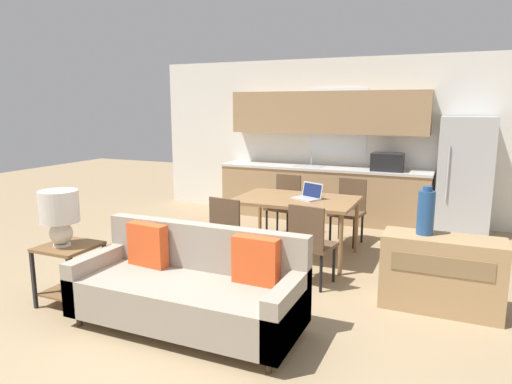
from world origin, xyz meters
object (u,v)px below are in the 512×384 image
Objects in this scene: couch at (191,288)px; laptop at (309,195)px; table_lamp at (59,212)px; refrigerator at (464,176)px; credenza at (441,273)px; vase at (426,212)px; side_table at (70,264)px; dining_chair_near_right at (311,241)px; dining_chair_near_left at (231,231)px; dining_chair_far_left at (285,202)px; dining_chair_far_right at (349,208)px; dining_table at (296,203)px.

laptop is at bearing 80.21° from couch.
table_lamp is at bearing -101.28° from laptop.
table_lamp is at bearing -129.52° from refrigerator.
vase reaches higher than credenza.
laptop is at bearing 53.25° from side_table.
vase is 1.16× the size of laptop.
dining_chair_near_left is at bearing 7.33° from dining_chair_near_right.
table_lamp reaches higher than couch.
side_table is at bearing -176.80° from couch.
dining_chair_far_left is at bearing 140.95° from credenza.
dining_chair_near_right is 2.26× the size of laptop.
credenza is at bearing -174.17° from dining_chair_near_left.
laptop reaches higher than dining_chair_near_right.
credenza is at bearing 21.80° from table_lamp.
couch is 2.33m from credenza.
dining_chair_far_right and dining_chair_far_left have the same top height.
side_table is (-3.49, -4.24, -0.48)m from refrigerator.
dining_table is 2.53× the size of side_table.
dining_chair_near_left is (-0.02, -1.74, 0.00)m from dining_chair_far_left.
laptop is (0.15, 0.04, 0.11)m from dining_table.
dining_chair_far_left and dining_chair_near_right have the same top height.
side_table is 2.42m from dining_chair_near_right.
dining_chair_far_left is at bearing -171.74° from dining_chair_far_right.
couch reaches higher than dining_table.
couch is 2.22× the size of dining_chair_far_left.
dining_table is at bearing 151.95° from credenza.
laptop is (1.70, 2.27, 0.41)m from side_table.
side_table is 1.73m from dining_chair_near_left.
vase is at bearing -50.55° from dining_chair_far_right.
couch is at bearing -145.35° from vase.
laptop is at bearing 146.49° from vase.
laptop is (0.62, -0.83, 0.31)m from dining_chair_far_left.
vase reaches higher than dining_chair_near_left.
vase is 1.72m from laptop.
credenza is (1.99, 1.22, 0.01)m from couch.
dining_chair_far_right is (2.03, 3.11, 0.10)m from side_table.
dining_chair_near_left is (-0.26, 1.29, 0.15)m from couch.
dining_chair_far_left is at bearing 70.89° from side_table.
credenza is 1.20× the size of dining_chair_near_right.
dining_chair_far_right is 2.26× the size of laptop.
dining_chair_near_left is (-2.25, 0.07, 0.14)m from credenza.
vase is 2.14m from dining_chair_far_right.
dining_chair_far_right reaches higher than credenza.
laptop is at bearing -117.62° from dining_chair_near_left.
credenza is 1.20× the size of dining_chair_far_left.
dining_chair_near_right is (0.69, 1.28, 0.15)m from couch.
refrigerator is at bearing 82.95° from vase.
table_lamp reaches higher than credenza.
laptop is at bearing -132.42° from refrigerator.
side_table is at bearing -129.49° from refrigerator.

